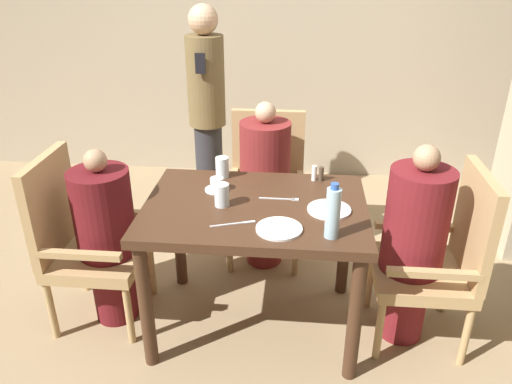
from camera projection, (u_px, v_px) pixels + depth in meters
ground_plane at (255, 322)px, 2.89m from camera, size 16.00×16.00×0.00m
wall_back at (280, 20)px, 4.27m from camera, size 8.00×0.06×2.80m
dining_table at (255, 224)px, 2.60m from camera, size 1.14×0.82×0.77m
chair_left_side at (81, 238)px, 2.74m from camera, size 0.50×0.50×0.99m
diner_in_left_chair at (107, 236)px, 2.72m from camera, size 0.32×0.32×1.04m
chair_far_side at (266, 183)px, 3.39m from camera, size 0.50×0.50×0.99m
diner_in_far_chair at (265, 185)px, 3.23m from camera, size 0.32×0.32×1.12m
chair_right_side at (441, 256)px, 2.58m from camera, size 0.50×0.50×0.99m
diner_in_right_chair at (413, 245)px, 2.57m from camera, size 0.32×0.32×1.12m
standing_host at (207, 110)px, 3.71m from camera, size 0.28×0.31×1.62m
plate_main_left at (329, 210)px, 2.49m from camera, size 0.22×0.22×0.01m
plate_main_right at (279, 229)px, 2.32m from camera, size 0.22×0.22×0.01m
teacup_with_saucer at (217, 185)px, 2.69m from camera, size 0.13×0.13×0.07m
water_bottle at (333, 212)px, 2.21m from camera, size 0.07×0.07×0.27m
glass_tall_near at (222, 167)px, 2.83m from camera, size 0.08×0.08×0.12m
glass_tall_mid at (222, 195)px, 2.51m from camera, size 0.08×0.08×0.12m
salt_shaker at (314, 173)px, 2.80m from camera, size 0.03×0.03×0.09m
pepper_shaker at (321, 174)px, 2.80m from camera, size 0.03×0.03×0.08m
fork_beside_plate at (283, 199)px, 2.60m from camera, size 0.21×0.02×0.00m
knife_beside_plate at (235, 224)px, 2.37m from camera, size 0.21×0.08×0.00m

